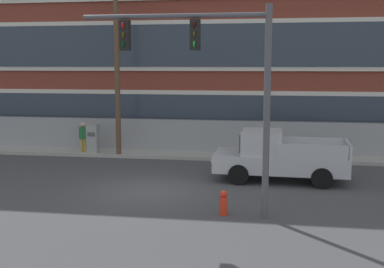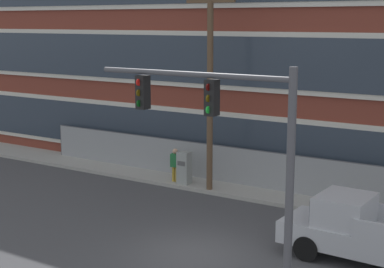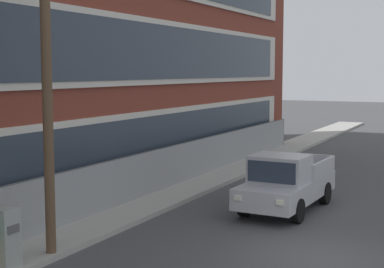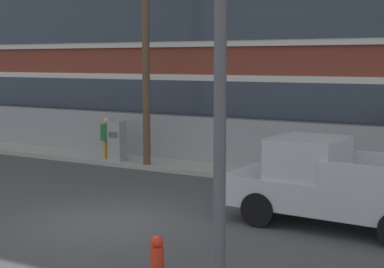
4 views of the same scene
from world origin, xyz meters
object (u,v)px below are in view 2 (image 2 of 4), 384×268
object	(u,v)px
pickup_truck_silver	(363,232)
pedestrian_near_cabinet	(175,164)
utility_pole_near_corner	(210,74)
electrical_cabinet	(184,169)
traffic_signal_mast	(231,139)

from	to	relation	value
pickup_truck_silver	pedestrian_near_cabinet	bearing A→B (deg)	157.17
pickup_truck_silver	utility_pole_near_corner	size ratio (longest dim) A/B	0.57
electrical_cabinet	traffic_signal_mast	bearing A→B (deg)	-51.14
utility_pole_near_corner	pedestrian_near_cabinet	world-z (taller)	utility_pole_near_corner
traffic_signal_mast	pedestrian_near_cabinet	xyz separation A→B (m)	(-7.67, 8.94, -3.51)
pickup_truck_silver	utility_pole_near_corner	xyz separation A→B (m)	(-7.76, 3.85, 4.22)
utility_pole_near_corner	traffic_signal_mast	bearing A→B (deg)	-56.62
traffic_signal_mast	pickup_truck_silver	world-z (taller)	traffic_signal_mast
traffic_signal_mast	utility_pole_near_corner	distance (m)	10.45
traffic_signal_mast	pedestrian_near_cabinet	world-z (taller)	traffic_signal_mast
pickup_truck_silver	traffic_signal_mast	bearing A→B (deg)	-112.62
traffic_signal_mast	electrical_cabinet	xyz separation A→B (m)	(-7.15, 8.87, -3.67)
utility_pole_near_corner	pickup_truck_silver	bearing A→B (deg)	-26.40
electrical_cabinet	pedestrian_near_cabinet	distance (m)	0.56
pedestrian_near_cabinet	electrical_cabinet	bearing A→B (deg)	-7.26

